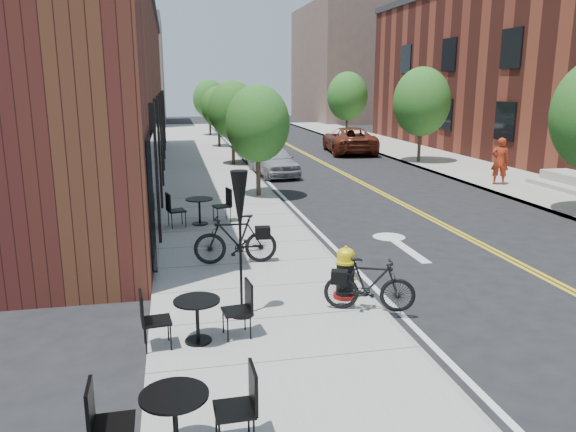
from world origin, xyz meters
TOP-DOWN VIEW (x-y plane):
  - ground at (0.00, 0.00)m, footprint 120.00×120.00m
  - sidewalk_near at (-2.00, 10.00)m, footprint 4.00×70.00m
  - sidewalk_far at (10.00, 10.00)m, footprint 4.00×70.00m
  - building_near at (-6.50, 14.00)m, footprint 5.00×28.00m
  - bg_building_left at (-8.00, 48.00)m, footprint 8.00×14.00m
  - bg_building_right at (16.00, 50.00)m, footprint 10.00×16.00m
  - tree_near_a at (-0.60, 9.00)m, footprint 2.20×2.20m
  - tree_near_b at (-0.60, 17.00)m, footprint 2.30×2.30m
  - tree_near_c at (-0.60, 25.00)m, footprint 2.10×2.10m
  - tree_near_d at (-0.60, 33.00)m, footprint 2.40×2.40m
  - tree_far_b at (8.60, 16.00)m, footprint 2.80×2.80m
  - tree_far_c at (8.60, 28.00)m, footprint 2.80×2.80m
  - fire_hydrant at (-0.52, -0.87)m, footprint 0.56×0.56m
  - bicycle_left at (-2.25, 1.54)m, footprint 1.83×0.63m
  - bicycle_right at (-0.30, -1.54)m, footprint 1.62×0.95m
  - bistro_set_a at (-3.60, -4.79)m, footprint 1.68×0.74m
  - bistro_set_b at (-3.25, -2.15)m, footprint 1.65×0.77m
  - bistro_set_c at (-2.83, 5.21)m, footprint 1.80×0.92m
  - patio_umbrella at (-2.47, -1.31)m, footprint 0.40×0.40m
  - parked_car_a at (0.80, 13.87)m, footprint 2.02×4.03m
  - parked_car_b at (0.80, 17.34)m, footprint 1.66×4.69m
  - parked_car_c at (1.59, 26.54)m, footprint 2.31×5.34m
  - parked_car_far at (6.55, 21.04)m, footprint 3.05×5.62m
  - pedestrian at (8.84, 9.25)m, footprint 0.78×0.67m

SIDE VIEW (x-z plane):
  - ground at x=0.00m, z-range 0.00..0.00m
  - sidewalk_near at x=-2.00m, z-range 0.00..0.12m
  - sidewalk_far at x=10.00m, z-range 0.00..0.12m
  - bistro_set_b at x=-3.25m, z-range 0.12..1.00m
  - bistro_set_a at x=-3.60m, z-range 0.12..1.03m
  - fire_hydrant at x=-0.52m, z-range 0.09..1.07m
  - bicycle_right at x=-0.30m, z-range 0.12..1.06m
  - bistro_set_c at x=-2.83m, z-range 0.12..1.07m
  - parked_car_a at x=0.80m, z-range 0.00..1.32m
  - bicycle_left at x=-2.25m, z-range 0.12..1.20m
  - parked_car_far at x=6.55m, z-range 0.00..1.50m
  - parked_car_c at x=1.59m, z-range 0.00..1.53m
  - parked_car_b at x=0.80m, z-range 0.00..1.54m
  - pedestrian at x=8.84m, z-range 0.12..1.93m
  - patio_umbrella at x=-2.47m, z-range 0.66..3.13m
  - tree_near_c at x=-0.60m, z-range 0.69..4.37m
  - tree_near_a at x=-0.60m, z-range 0.70..4.51m
  - tree_near_b at x=-0.60m, z-range 0.72..4.70m
  - tree_near_d at x=-0.60m, z-range 0.73..4.85m
  - tree_far_b at x=8.60m, z-range 0.75..5.37m
  - tree_far_c at x=8.60m, z-range 0.75..5.37m
  - building_near at x=-6.50m, z-range 0.00..7.00m
  - bg_building_left at x=-8.00m, z-range 0.00..10.00m
  - bg_building_right at x=16.00m, z-range 0.00..12.00m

